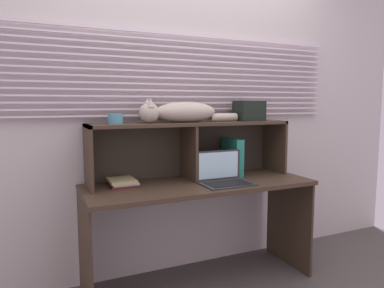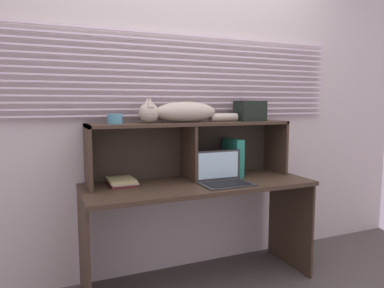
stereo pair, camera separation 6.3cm
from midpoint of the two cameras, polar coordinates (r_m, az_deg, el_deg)
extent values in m
cube|color=beige|center=(2.74, -1.00, 5.69)|extent=(4.40, 0.04, 2.50)
cube|color=silver|center=(2.70, -0.60, 4.73)|extent=(2.62, 0.02, 0.01)
cube|color=silver|center=(2.69, -0.60, 5.69)|extent=(2.62, 0.02, 0.01)
cube|color=silver|center=(2.69, -0.60, 6.65)|extent=(2.62, 0.02, 0.01)
cube|color=silver|center=(2.69, -0.61, 7.60)|extent=(2.62, 0.02, 0.01)
cube|color=silver|center=(2.70, -0.61, 8.56)|extent=(2.62, 0.02, 0.01)
cube|color=silver|center=(2.70, -0.61, 9.52)|extent=(2.62, 0.02, 0.01)
cube|color=silver|center=(2.70, -0.61, 10.48)|extent=(2.62, 0.02, 0.01)
cube|color=silver|center=(2.70, -0.61, 11.43)|extent=(2.62, 0.02, 0.01)
cube|color=silver|center=(2.71, -0.61, 12.38)|extent=(2.62, 0.02, 0.01)
cube|color=silver|center=(2.71, -0.61, 13.33)|extent=(2.62, 0.02, 0.01)
cube|color=silver|center=(2.72, -0.61, 14.27)|extent=(2.62, 0.02, 0.01)
cube|color=silver|center=(2.73, -0.61, 15.21)|extent=(2.62, 0.02, 0.01)
cube|color=silver|center=(2.73, -0.62, 16.15)|extent=(2.62, 0.02, 0.01)
cube|color=silver|center=(2.74, -0.62, 17.08)|extent=(2.62, 0.02, 0.01)
cube|color=#3E2E20|center=(2.50, 1.93, -6.57)|extent=(1.60, 0.59, 0.03)
cube|color=#3E2E20|center=(2.41, -16.21, -16.60)|extent=(0.02, 0.53, 0.71)
cube|color=#3E2E20|center=(3.00, 16.01, -11.87)|extent=(0.02, 0.53, 0.71)
cube|color=#3E2E20|center=(2.56, 0.71, 3.28)|extent=(1.48, 0.31, 0.02)
cube|color=#3E2E20|center=(2.38, -15.66, -1.97)|extent=(0.02, 0.31, 0.42)
cube|color=#3E2E20|center=(2.94, 13.86, -0.34)|extent=(0.02, 0.31, 0.42)
cube|color=#3E2E20|center=(2.57, 0.15, -1.38)|extent=(0.02, 0.29, 0.39)
cube|color=#372F24|center=(2.71, -0.56, -0.72)|extent=(1.48, 0.01, 0.42)
ellipsoid|color=#BAAE98|center=(2.53, -0.31, 5.16)|extent=(0.46, 0.17, 0.15)
sphere|color=#BAAE98|center=(2.44, -6.23, 4.99)|extent=(0.14, 0.14, 0.14)
cone|color=#B7AE96|center=(2.41, -6.01, 6.64)|extent=(0.06, 0.06, 0.06)
cone|color=#BEAB9A|center=(2.48, -6.48, 6.63)|extent=(0.06, 0.06, 0.06)
cylinder|color=#BAAE98|center=(2.67, 5.79, 4.28)|extent=(0.22, 0.06, 0.06)
cube|color=#2E2E2E|center=(2.44, 6.27, -6.41)|extent=(0.35, 0.25, 0.01)
cube|color=#2E2E2E|center=(2.53, 4.96, -3.42)|extent=(0.35, 0.01, 0.21)
cube|color=#B2E0EA|center=(2.52, 5.01, -3.43)|extent=(0.31, 0.00, 0.19)
cube|color=black|center=(2.43, 6.42, -6.32)|extent=(0.29, 0.17, 0.00)
cube|color=#25836A|center=(2.74, 7.24, -2.11)|extent=(0.06, 0.24, 0.28)
cube|color=maroon|center=(2.46, -10.48, -6.31)|extent=(0.17, 0.21, 0.02)
cube|color=tan|center=(2.45, -10.34, -6.03)|extent=(0.17, 0.21, 0.01)
cube|color=tan|center=(2.45, -10.60, -5.69)|extent=(0.17, 0.21, 0.02)
cylinder|color=teal|center=(2.39, -11.54, 3.99)|extent=(0.10, 0.10, 0.07)
cube|color=black|center=(2.78, 9.92, 5.26)|extent=(0.21, 0.16, 0.15)
camera|label=1|loc=(0.03, -89.30, 0.08)|focal=33.19mm
camera|label=2|loc=(0.03, 90.70, -0.08)|focal=33.19mm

